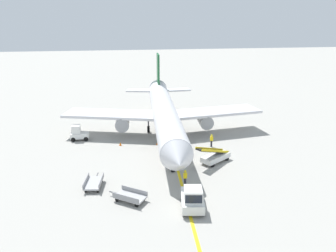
{
  "coord_description": "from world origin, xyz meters",
  "views": [
    {
      "loc": [
        -5.65,
        -31.0,
        15.9
      ],
      "look_at": [
        1.15,
        9.81,
        2.5
      ],
      "focal_mm": 35.56,
      "sensor_mm": 36.0,
      "label": 1
    }
  ],
  "objects_px": {
    "safety_cone_nose_right": "(120,144)",
    "ground_crew_marshaller": "(185,177)",
    "baggage_cart_empty_trailing": "(94,183)",
    "belt_loader_forward_hold": "(215,156)",
    "baggage_cart_loaded": "(130,197)",
    "ground_crew_wing_walker": "(212,140)",
    "safety_cone_nose_left": "(158,143)",
    "airliner": "(164,112)",
    "baggage_tug_near_wing": "(78,134)",
    "pushback_tug": "(193,199)"
  },
  "relations": [
    {
      "from": "baggage_cart_loaded",
      "to": "baggage_cart_empty_trailing",
      "type": "xyz_separation_m",
      "value": [
        -3.38,
        3.26,
        0.0
      ]
    },
    {
      "from": "safety_cone_nose_left",
      "to": "safety_cone_nose_right",
      "type": "xyz_separation_m",
      "value": [
        -4.86,
        0.5,
        0.0
      ]
    },
    {
      "from": "pushback_tug",
      "to": "safety_cone_nose_left",
      "type": "height_order",
      "value": "pushback_tug"
    },
    {
      "from": "airliner",
      "to": "safety_cone_nose_right",
      "type": "bearing_deg",
      "value": -153.72
    },
    {
      "from": "pushback_tug",
      "to": "ground_crew_wing_walker",
      "type": "bearing_deg",
      "value": 67.24
    },
    {
      "from": "baggage_tug_near_wing",
      "to": "baggage_cart_empty_trailing",
      "type": "relative_size",
      "value": 0.63
    },
    {
      "from": "pushback_tug",
      "to": "ground_crew_marshaller",
      "type": "xyz_separation_m",
      "value": [
        0.26,
        4.22,
        -0.08
      ]
    },
    {
      "from": "airliner",
      "to": "baggage_tug_near_wing",
      "type": "xyz_separation_m",
      "value": [
        -11.87,
        -0.06,
        -2.49
      ]
    },
    {
      "from": "safety_cone_nose_left",
      "to": "ground_crew_marshaller",
      "type": "bearing_deg",
      "value": -84.25
    },
    {
      "from": "baggage_cart_empty_trailing",
      "to": "ground_crew_marshaller",
      "type": "height_order",
      "value": "ground_crew_marshaller"
    },
    {
      "from": "ground_crew_marshaller",
      "to": "pushback_tug",
      "type": "bearing_deg",
      "value": -93.51
    },
    {
      "from": "baggage_tug_near_wing",
      "to": "baggage_cart_empty_trailing",
      "type": "distance_m",
      "value": 14.3
    },
    {
      "from": "baggage_tug_near_wing",
      "to": "ground_crew_marshaller",
      "type": "relative_size",
      "value": 1.42
    },
    {
      "from": "baggage_cart_empty_trailing",
      "to": "safety_cone_nose_right",
      "type": "relative_size",
      "value": 8.72
    },
    {
      "from": "pushback_tug",
      "to": "safety_cone_nose_right",
      "type": "relative_size",
      "value": 8.79
    },
    {
      "from": "belt_loader_forward_hold",
      "to": "safety_cone_nose_right",
      "type": "distance_m",
      "value": 12.87
    },
    {
      "from": "pushback_tug",
      "to": "belt_loader_forward_hold",
      "type": "distance_m",
      "value": 10.45
    },
    {
      "from": "baggage_cart_loaded",
      "to": "safety_cone_nose_right",
      "type": "xyz_separation_m",
      "value": [
        -0.47,
        14.24,
        -0.25
      ]
    },
    {
      "from": "baggage_cart_loaded",
      "to": "ground_crew_marshaller",
      "type": "relative_size",
      "value": 2.06
    },
    {
      "from": "baggage_cart_loaded",
      "to": "safety_cone_nose_left",
      "type": "distance_m",
      "value": 14.43
    },
    {
      "from": "baggage_tug_near_wing",
      "to": "baggage_cart_loaded",
      "type": "xyz_separation_m",
      "value": [
        6.02,
        -17.31,
        -0.46
      ]
    },
    {
      "from": "airliner",
      "to": "belt_loader_forward_hold",
      "type": "xyz_separation_m",
      "value": [
        4.35,
        -10.3,
        -2.64
      ]
    },
    {
      "from": "pushback_tug",
      "to": "safety_cone_nose_left",
      "type": "bearing_deg",
      "value": 93.31
    },
    {
      "from": "airliner",
      "to": "baggage_cart_empty_trailing",
      "type": "relative_size",
      "value": 9.22
    },
    {
      "from": "belt_loader_forward_hold",
      "to": "baggage_cart_empty_trailing",
      "type": "distance_m",
      "value": 14.1
    },
    {
      "from": "safety_cone_nose_left",
      "to": "safety_cone_nose_right",
      "type": "relative_size",
      "value": 1.0
    },
    {
      "from": "baggage_tug_near_wing",
      "to": "baggage_cart_loaded",
      "type": "height_order",
      "value": "baggage_tug_near_wing"
    },
    {
      "from": "belt_loader_forward_hold",
      "to": "ground_crew_marshaller",
      "type": "relative_size",
      "value": 2.84
    },
    {
      "from": "baggage_cart_empty_trailing",
      "to": "ground_crew_wing_walker",
      "type": "distance_m",
      "value": 16.93
    },
    {
      "from": "baggage_cart_loaded",
      "to": "safety_cone_nose_left",
      "type": "relative_size",
      "value": 7.98
    },
    {
      "from": "pushback_tug",
      "to": "ground_crew_marshaller",
      "type": "distance_m",
      "value": 4.23
    },
    {
      "from": "pushback_tug",
      "to": "safety_cone_nose_left",
      "type": "distance_m",
      "value": 15.96
    },
    {
      "from": "baggage_tug_near_wing",
      "to": "ground_crew_marshaller",
      "type": "xyz_separation_m",
      "value": [
        11.59,
        -15.26,
        -0.02
      ]
    },
    {
      "from": "safety_cone_nose_right",
      "to": "baggage_cart_loaded",
      "type": "bearing_deg",
      "value": -88.11
    },
    {
      "from": "ground_crew_marshaller",
      "to": "safety_cone_nose_left",
      "type": "height_order",
      "value": "ground_crew_marshaller"
    },
    {
      "from": "ground_crew_wing_walker",
      "to": "baggage_cart_empty_trailing",
      "type": "bearing_deg",
      "value": -149.48
    },
    {
      "from": "pushback_tug",
      "to": "ground_crew_marshaller",
      "type": "height_order",
      "value": "pushback_tug"
    },
    {
      "from": "safety_cone_nose_right",
      "to": "ground_crew_marshaller",
      "type": "bearing_deg",
      "value": -63.67
    },
    {
      "from": "airliner",
      "to": "ground_crew_wing_walker",
      "type": "distance_m",
      "value": 8.07
    },
    {
      "from": "safety_cone_nose_right",
      "to": "ground_crew_wing_walker",
      "type": "bearing_deg",
      "value": -11.56
    },
    {
      "from": "baggage_cart_empty_trailing",
      "to": "safety_cone_nose_left",
      "type": "distance_m",
      "value": 13.05
    },
    {
      "from": "belt_loader_forward_hold",
      "to": "baggage_cart_loaded",
      "type": "xyz_separation_m",
      "value": [
        -10.2,
        -7.06,
        -0.31
      ]
    },
    {
      "from": "ground_crew_wing_walker",
      "to": "safety_cone_nose_right",
      "type": "relative_size",
      "value": 3.86
    },
    {
      "from": "airliner",
      "to": "ground_crew_wing_walker",
      "type": "height_order",
      "value": "airliner"
    },
    {
      "from": "pushback_tug",
      "to": "baggage_tug_near_wing",
      "type": "xyz_separation_m",
      "value": [
        -11.33,
        19.48,
        -0.07
      ]
    },
    {
      "from": "airliner",
      "to": "ground_crew_marshaller",
      "type": "xyz_separation_m",
      "value": [
        -0.28,
        -15.32,
        -2.51
      ]
    },
    {
      "from": "baggage_cart_empty_trailing",
      "to": "safety_cone_nose_left",
      "type": "xyz_separation_m",
      "value": [
        7.77,
        10.48,
        -0.25
      ]
    },
    {
      "from": "belt_loader_forward_hold",
      "to": "baggage_cart_loaded",
      "type": "distance_m",
      "value": 12.41
    },
    {
      "from": "ground_crew_wing_walker",
      "to": "safety_cone_nose_left",
      "type": "distance_m",
      "value": 7.1
    },
    {
      "from": "pushback_tug",
      "to": "belt_loader_forward_hold",
      "type": "bearing_deg",
      "value": 62.11
    }
  ]
}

